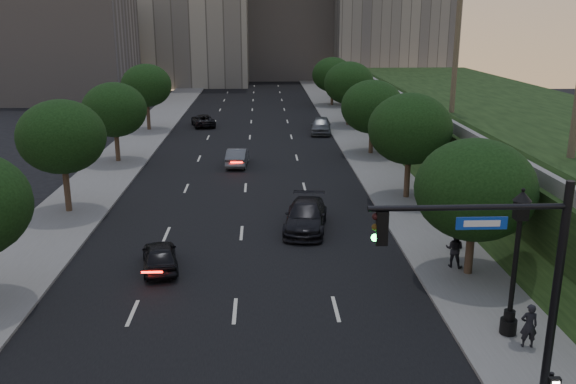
{
  "coord_description": "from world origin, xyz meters",
  "views": [
    {
      "loc": [
        1.14,
        -16.83,
        11.19
      ],
      "look_at": [
        2.29,
        9.44,
        3.6
      ],
      "focal_mm": 38.0,
      "sensor_mm": 36.0,
      "label": 1
    }
  ],
  "objects_px": {
    "sedan_mid_left": "(238,157)",
    "sedan_far_left": "(203,120)",
    "sedan_near_left": "(160,256)",
    "pedestrian_b": "(455,249)",
    "traffic_signal_mast": "(517,296)",
    "sedan_near_right": "(306,216)",
    "pedestrian_a": "(529,326)",
    "street_lamp": "(514,270)",
    "pedestrian_c": "(457,233)",
    "sedan_far_right": "(321,125)"
  },
  "relations": [
    {
      "from": "pedestrian_b",
      "to": "sedan_far_left",
      "type": "bearing_deg",
      "value": -40.0
    },
    {
      "from": "traffic_signal_mast",
      "to": "sedan_near_right",
      "type": "relative_size",
      "value": 1.33
    },
    {
      "from": "street_lamp",
      "to": "sedan_mid_left",
      "type": "bearing_deg",
      "value": 111.72
    },
    {
      "from": "pedestrian_c",
      "to": "sedan_mid_left",
      "type": "bearing_deg",
      "value": -74.24
    },
    {
      "from": "street_lamp",
      "to": "pedestrian_c",
      "type": "height_order",
      "value": "street_lamp"
    },
    {
      "from": "sedan_mid_left",
      "to": "sedan_near_right",
      "type": "height_order",
      "value": "sedan_near_right"
    },
    {
      "from": "traffic_signal_mast",
      "to": "sedan_far_left",
      "type": "relative_size",
      "value": 1.53
    },
    {
      "from": "pedestrian_a",
      "to": "traffic_signal_mast",
      "type": "bearing_deg",
      "value": 64.0
    },
    {
      "from": "pedestrian_a",
      "to": "pedestrian_b",
      "type": "height_order",
      "value": "pedestrian_b"
    },
    {
      "from": "sedan_far_left",
      "to": "sedan_near_left",
      "type": "bearing_deg",
      "value": 79.12
    },
    {
      "from": "sedan_far_left",
      "to": "pedestrian_c",
      "type": "xyz_separation_m",
      "value": [
        15.74,
        -36.39,
        0.29
      ]
    },
    {
      "from": "sedan_far_right",
      "to": "pedestrian_a",
      "type": "height_order",
      "value": "pedestrian_a"
    },
    {
      "from": "traffic_signal_mast",
      "to": "pedestrian_b",
      "type": "distance_m",
      "value": 10.77
    },
    {
      "from": "traffic_signal_mast",
      "to": "sedan_mid_left",
      "type": "bearing_deg",
      "value": 106.12
    },
    {
      "from": "sedan_near_left",
      "to": "sedan_far_right",
      "type": "xyz_separation_m",
      "value": [
        10.59,
        33.33,
        0.18
      ]
    },
    {
      "from": "sedan_near_left",
      "to": "sedan_far_left",
      "type": "distance_m",
      "value": 38.04
    },
    {
      "from": "sedan_near_right",
      "to": "sedan_near_left",
      "type": "bearing_deg",
      "value": -135.66
    },
    {
      "from": "sedan_near_right",
      "to": "traffic_signal_mast",
      "type": "bearing_deg",
      "value": -65.02
    },
    {
      "from": "sedan_far_left",
      "to": "sedan_near_right",
      "type": "relative_size",
      "value": 0.87
    },
    {
      "from": "street_lamp",
      "to": "sedan_far_left",
      "type": "bearing_deg",
      "value": 108.51
    },
    {
      "from": "sedan_far_right",
      "to": "pedestrian_b",
      "type": "height_order",
      "value": "pedestrian_b"
    },
    {
      "from": "sedan_near_left",
      "to": "pedestrian_b",
      "type": "bearing_deg",
      "value": 166.11
    },
    {
      "from": "traffic_signal_mast",
      "to": "pedestrian_c",
      "type": "distance_m",
      "value": 13.13
    },
    {
      "from": "sedan_far_left",
      "to": "pedestrian_b",
      "type": "height_order",
      "value": "pedestrian_b"
    },
    {
      "from": "sedan_far_left",
      "to": "pedestrian_a",
      "type": "height_order",
      "value": "pedestrian_a"
    },
    {
      "from": "street_lamp",
      "to": "traffic_signal_mast",
      "type": "bearing_deg",
      "value": -112.52
    },
    {
      "from": "sedan_near_right",
      "to": "pedestrian_a",
      "type": "bearing_deg",
      "value": -53.65
    },
    {
      "from": "pedestrian_a",
      "to": "pedestrian_c",
      "type": "relative_size",
      "value": 1.04
    },
    {
      "from": "sedan_near_left",
      "to": "sedan_mid_left",
      "type": "xyz_separation_m",
      "value": [
        2.83,
        20.13,
        0.05
      ]
    },
    {
      "from": "sedan_far_left",
      "to": "pedestrian_b",
      "type": "xyz_separation_m",
      "value": [
        14.9,
        -38.68,
        0.37
      ]
    },
    {
      "from": "street_lamp",
      "to": "sedan_mid_left",
      "type": "xyz_separation_m",
      "value": [
        -10.72,
        26.93,
        -1.93
      ]
    },
    {
      "from": "sedan_near_right",
      "to": "pedestrian_c",
      "type": "xyz_separation_m",
      "value": [
        7.22,
        -3.48,
        0.16
      ]
    },
    {
      "from": "sedan_mid_left",
      "to": "sedan_far_left",
      "type": "height_order",
      "value": "sedan_mid_left"
    },
    {
      "from": "sedan_mid_left",
      "to": "sedan_far_right",
      "type": "relative_size",
      "value": 0.88
    },
    {
      "from": "sedan_far_left",
      "to": "pedestrian_a",
      "type": "relative_size",
      "value": 2.84
    },
    {
      "from": "sedan_near_left",
      "to": "street_lamp",
      "type": "bearing_deg",
      "value": 142.31
    },
    {
      "from": "sedan_near_right",
      "to": "pedestrian_c",
      "type": "distance_m",
      "value": 8.02
    },
    {
      "from": "traffic_signal_mast",
      "to": "sedan_mid_left",
      "type": "distance_m",
      "value": 32.52
    },
    {
      "from": "pedestrian_a",
      "to": "sedan_near_right",
      "type": "bearing_deg",
      "value": -56.09
    },
    {
      "from": "pedestrian_b",
      "to": "pedestrian_c",
      "type": "bearing_deg",
      "value": -81.3
    },
    {
      "from": "sedan_far_left",
      "to": "pedestrian_c",
      "type": "bearing_deg",
      "value": 100.34
    },
    {
      "from": "sedan_near_left",
      "to": "pedestrian_c",
      "type": "relative_size",
      "value": 2.46
    },
    {
      "from": "traffic_signal_mast",
      "to": "pedestrian_b",
      "type": "height_order",
      "value": "traffic_signal_mast"
    },
    {
      "from": "pedestrian_b",
      "to": "sedan_near_left",
      "type": "bearing_deg",
      "value": 26.08
    },
    {
      "from": "sedan_near_right",
      "to": "pedestrian_b",
      "type": "relative_size",
      "value": 3.06
    },
    {
      "from": "sedan_mid_left",
      "to": "pedestrian_b",
      "type": "xyz_separation_m",
      "value": [
        10.62,
        -20.8,
        0.31
      ]
    },
    {
      "from": "sedan_mid_left",
      "to": "pedestrian_b",
      "type": "distance_m",
      "value": 23.35
    },
    {
      "from": "traffic_signal_mast",
      "to": "sedan_near_right",
      "type": "bearing_deg",
      "value": 106.45
    },
    {
      "from": "sedan_near_right",
      "to": "pedestrian_b",
      "type": "xyz_separation_m",
      "value": [
        6.38,
        -5.77,
        0.25
      ]
    },
    {
      "from": "pedestrian_b",
      "to": "pedestrian_c",
      "type": "distance_m",
      "value": 2.44
    }
  ]
}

